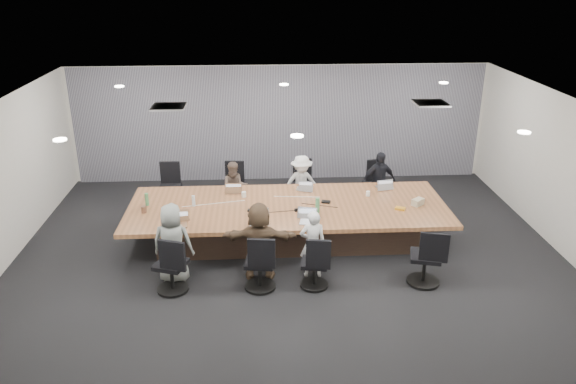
{
  "coord_description": "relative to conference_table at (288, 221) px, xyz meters",
  "views": [
    {
      "loc": [
        -0.55,
        -9.21,
        4.94
      ],
      "look_at": [
        0.0,
        0.4,
        1.05
      ],
      "focal_mm": 35.0,
      "sensor_mm": 36.0,
      "label": 1
    }
  ],
  "objects": [
    {
      "name": "laptop_4",
      "position": [
        -1.98,
        -0.8,
        0.35
      ],
      "size": [
        0.39,
        0.29,
        0.02
      ],
      "primitive_type": "cube",
      "rotation": [
        0.0,
        0.0,
        0.15
      ],
      "color": "#8C6647",
      "rests_on": "conference_table"
    },
    {
      "name": "laptop_6",
      "position": [
        0.34,
        -0.8,
        0.35
      ],
      "size": [
        0.38,
        0.3,
        0.02
      ],
      "primitive_type": "cube",
      "rotation": [
        0.0,
        0.0,
        -0.18
      ],
      "color": "#B2B2B7",
      "rests_on": "conference_table"
    },
    {
      "name": "bottle_clear",
      "position": [
        -1.77,
        0.07,
        0.44
      ],
      "size": [
        0.08,
        0.08,
        0.21
      ],
      "primitive_type": "cylinder",
      "rotation": [
        0.0,
        0.0,
        -0.4
      ],
      "color": "silver",
      "rests_on": "conference_table"
    },
    {
      "name": "person_5",
      "position": [
        -0.55,
        -1.35,
        0.28
      ],
      "size": [
        1.29,
        0.5,
        1.37
      ],
      "primitive_type": "imported",
      "rotation": [
        0.0,
        0.0,
        3.07
      ],
      "color": "brown",
      "rests_on": "ground"
    },
    {
      "name": "mic_right",
      "position": [
        0.74,
        0.08,
        0.36
      ],
      "size": [
        0.19,
        0.15,
        0.03
      ],
      "primitive_type": "cube",
      "rotation": [
        0.0,
        0.0,
        -0.28
      ],
      "color": "black",
      "rests_on": "conference_table"
    },
    {
      "name": "curtain",
      "position": [
        0.0,
        3.42,
        1.0
      ],
      "size": [
        9.8,
        0.04,
        2.8
      ],
      "primitive_type": "cube",
      "color": "gray",
      "rests_on": "ground"
    },
    {
      "name": "chair_5",
      "position": [
        -0.55,
        -1.7,
        0.0
      ],
      "size": [
        0.61,
        0.61,
        0.81
      ],
      "primitive_type": null,
      "rotation": [
        0.0,
        0.0,
        -0.14
      ],
      "color": "black",
      "rests_on": "ground"
    },
    {
      "name": "floor",
      "position": [
        0.0,
        -0.5,
        -0.4
      ],
      "size": [
        10.0,
        8.0,
        0.0
      ],
      "primitive_type": "cube",
      "color": "black",
      "rests_on": "ground"
    },
    {
      "name": "mic_left",
      "position": [
        -0.68,
        -0.23,
        0.35
      ],
      "size": [
        0.15,
        0.12,
        0.03
      ],
      "primitive_type": "cube",
      "rotation": [
        0.0,
        0.0,
        -0.19
      ],
      "color": "black",
      "rests_on": "conference_table"
    },
    {
      "name": "laptop_2",
      "position": [
        0.37,
        0.8,
        0.35
      ],
      "size": [
        0.32,
        0.25,
        0.02
      ],
      "primitive_type": "cube",
      "rotation": [
        0.0,
        0.0,
        2.93
      ],
      "color": "#B2B2B7",
      "rests_on": "conference_table"
    },
    {
      "name": "wall_back",
      "position": [
        0.0,
        3.5,
        1.0
      ],
      "size": [
        10.0,
        0.0,
        2.8
      ],
      "primitive_type": "cube",
      "rotation": [
        1.57,
        0.0,
        0.0
      ],
      "color": "beige",
      "rests_on": "ground"
    },
    {
      "name": "chair_7",
      "position": [
        2.18,
        -1.7,
        0.02
      ],
      "size": [
        0.7,
        0.7,
        0.85
      ],
      "primitive_type": null,
      "rotation": [
        0.0,
        0.0,
        -0.25
      ],
      "color": "black",
      "rests_on": "ground"
    },
    {
      "name": "laptop_5",
      "position": [
        -0.55,
        -0.8,
        0.35
      ],
      "size": [
        0.35,
        0.26,
        0.02
      ],
      "primitive_type": "cube",
      "rotation": [
        0.0,
        0.0,
        0.08
      ],
      "color": "#B2B2B7",
      "rests_on": "conference_table"
    },
    {
      "name": "chair_1",
      "position": [
        -1.04,
        1.7,
        -0.01
      ],
      "size": [
        0.57,
        0.57,
        0.78
      ],
      "primitive_type": null,
      "rotation": [
        0.0,
        0.0,
        3.06
      ],
      "color": "black",
      "rests_on": "ground"
    },
    {
      "name": "person_4",
      "position": [
        -1.98,
        -1.35,
        0.29
      ],
      "size": [
        0.72,
        0.51,
        1.37
      ],
      "primitive_type": "imported",
      "rotation": [
        0.0,
        0.0,
        3.03
      ],
      "color": "gray",
      "rests_on": "ground"
    },
    {
      "name": "snack_packet",
      "position": [
        2.07,
        -0.32,
        0.36
      ],
      "size": [
        0.21,
        0.19,
        0.04
      ],
      "primitive_type": "cube",
      "rotation": [
        0.0,
        0.0,
        -0.49
      ],
      "color": "orange",
      "rests_on": "conference_table"
    },
    {
      "name": "laptop_1",
      "position": [
        -1.04,
        0.8,
        0.35
      ],
      "size": [
        0.34,
        0.24,
        0.02
      ],
      "primitive_type": "cube",
      "rotation": [
        0.0,
        0.0,
        3.12
      ],
      "color": "#8C6647",
      "rests_on": "conference_table"
    },
    {
      "name": "stapler",
      "position": [
        0.18,
        -0.28,
        0.37
      ],
      "size": [
        0.16,
        0.09,
        0.06
      ],
      "primitive_type": "cube",
      "rotation": [
        0.0,
        0.0,
        0.33
      ],
      "color": "black",
      "rests_on": "conference_table"
    },
    {
      "name": "person_2",
      "position": [
        0.37,
        1.35,
        0.23
      ],
      "size": [
        0.88,
        0.59,
        1.27
      ],
      "primitive_type": "imported",
      "rotation": [
        0.0,
        0.0,
        6.44
      ],
      "color": "silver",
      "rests_on": "ground"
    },
    {
      "name": "chair_6",
      "position": [
        0.34,
        -1.7,
        -0.04
      ],
      "size": [
        0.57,
        0.57,
        0.73
      ],
      "primitive_type": null,
      "rotation": [
        0.0,
        0.0,
        -0.16
      ],
      "color": "black",
      "rests_on": "ground"
    },
    {
      "name": "chair_0",
      "position": [
        -2.46,
        1.7,
        -0.0
      ],
      "size": [
        0.56,
        0.56,
        0.8
      ],
      "primitive_type": null,
      "rotation": [
        0.0,
        0.0,
        3.11
      ],
      "color": "black",
      "rests_on": "ground"
    },
    {
      "name": "canvas_bag",
      "position": [
        2.46,
        -0.13,
        0.4
      ],
      "size": [
        0.27,
        0.25,
        0.12
      ],
      "primitive_type": "cube",
      "rotation": [
        0.0,
        0.0,
        0.67
      ],
      "color": "tan",
      "rests_on": "conference_table"
    },
    {
      "name": "wall_right",
      "position": [
        5.0,
        -0.5,
        1.0
      ],
      "size": [
        0.0,
        8.0,
        2.8
      ],
      "primitive_type": "cube",
      "rotation": [
        1.57,
        0.0,
        -1.57
      ],
      "color": "beige",
      "rests_on": "ground"
    },
    {
      "name": "cup_white_near",
      "position": [
        1.6,
        0.37,
        0.39
      ],
      "size": [
        0.1,
        0.1,
        0.1
      ],
      "primitive_type": "cylinder",
      "rotation": [
        0.0,
        0.0,
        -0.34
      ],
      "color": "white",
      "rests_on": "conference_table"
    },
    {
      "name": "conference_table",
      "position": [
        0.0,
        0.0,
        0.0
      ],
      "size": [
        6.0,
        2.2,
        0.74
      ],
      "color": "#422F24",
      "rests_on": "ground"
    },
    {
      "name": "ceiling",
      "position": [
        0.0,
        -0.5,
        2.4
      ],
      "size": [
        10.0,
        8.0,
        0.0
      ],
      "primitive_type": "cube",
      "color": "white",
      "rests_on": "wall_back"
    },
    {
      "name": "chair_4",
      "position": [
        -1.98,
        -1.7,
        0.0
      ],
      "size": [
        0.69,
        0.69,
        0.81
      ],
      "primitive_type": null,
      "rotation": [
        0.0,
        0.0,
        -0.33
      ],
      "color": "black",
      "rests_on": "ground"
    },
    {
      "name": "wall_front",
      "position": [
        0.0,
        -4.5,
        1.0
      ],
      "size": [
        10.0,
        0.0,
        2.8
      ],
      "primitive_type": "cube",
      "rotation": [
        -1.57,
        0.0,
        0.0
      ],
      "color": "beige",
      "rests_on": "ground"
    },
    {
      "name": "bottle_green_right",
      "position": [
        0.52,
        -0.36,
        0.48
      ],
      "size": [
        0.09,
        0.09,
        0.28
      ],
      "primitive_type": "cylinder",
      "rotation": [
        0.0,
        0.0,
        0.12
      ],
      "color": "#478852",
      "rests_on": "conference_table"
    },
    {
      "name": "bottle_green_left",
      "position": [
        -2.65,
        0.15,
        0.46
      ],
      "size": [
        0.07,
        0.07,
        0.24
      ],
      "primitive_type": "cylinder",
      "rotation": [
        0.0,
        0.0,
        -0.06
      ],
      "color": "#478852",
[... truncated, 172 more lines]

